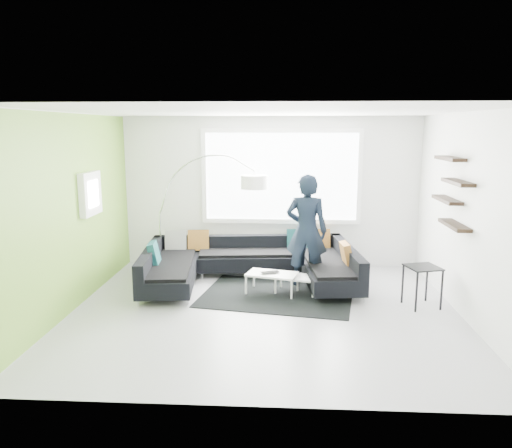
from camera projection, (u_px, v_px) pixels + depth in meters
The scene contains 9 objects.
ground at pixel (265, 311), 7.15m from camera, with size 5.50×5.50×0.00m, color #929398.
room_shell at pixel (268, 184), 7.01m from camera, with size 5.54×5.04×2.82m.
sectional_sofa at pixel (250, 266), 8.31m from camera, with size 3.66×2.48×0.75m.
rug at pixel (277, 295), 7.83m from camera, with size 2.30×1.68×0.01m, color black.
coffee_table at pixel (284, 283), 7.91m from camera, with size 1.00×0.58×0.33m, color white.
arc_lamp at pixel (160, 213), 8.98m from camera, with size 2.01×0.84×2.14m, color silver, non-canonical shape.
side_table at pixel (422, 287), 7.29m from camera, with size 0.44×0.44×0.61m, color black.
person at pixel (306, 231), 8.15m from camera, with size 0.74×0.54×1.86m, color black.
laptop at pixel (271, 273), 7.83m from camera, with size 0.34×0.29×0.02m, color black.
Camera 1 is at (0.27, -6.78, 2.58)m, focal length 35.00 mm.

